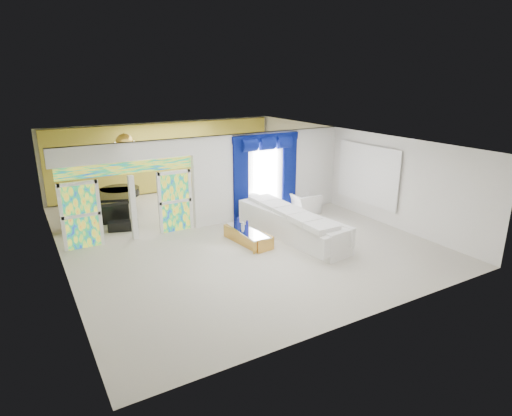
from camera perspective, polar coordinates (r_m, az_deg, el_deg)
floor at (r=13.85m, az=-3.57°, el=-3.24°), size 12.00×12.00×0.00m
dividing_wall at (r=15.27m, az=1.87°, el=4.62°), size 5.70×0.18×3.00m
dividing_header at (r=13.13m, az=-17.09°, el=7.20°), size 4.30×0.18×0.55m
stained_panel_left at (r=13.29m, az=-22.39°, el=-0.92°), size 0.95×0.04×2.00m
stained_panel_right at (r=13.90m, az=-10.77°, el=0.89°), size 0.95×0.04×2.00m
stained_transom at (r=13.21m, az=-16.91°, el=5.18°), size 4.00×0.05×0.35m
window_pane at (r=15.07m, az=1.26°, el=4.26°), size 1.00×0.02×2.30m
blue_drape_left at (r=14.57m, az=-2.05°, el=3.59°), size 0.55×0.10×2.80m
blue_drape_right at (r=15.59m, az=4.46°, el=4.46°), size 0.55×0.10×2.80m
blue_pelmet at (r=14.79m, az=1.35°, el=9.41°), size 2.60×0.12×0.25m
wall_mirror at (r=15.43m, az=14.73°, el=4.38°), size 0.04×2.70×1.90m
gold_curtains at (r=18.75m, az=-11.85°, el=6.66°), size 9.70×0.12×2.90m
white_sofa at (r=13.27m, az=4.64°, el=-2.35°), size 1.44×4.34×0.81m
coffee_table at (r=12.91m, az=-1.09°, el=-3.85°), size 0.81×1.84×0.40m
console_table at (r=15.00m, az=0.73°, el=-0.82°), size 1.12×0.39×0.37m
table_lamp at (r=14.72m, az=-0.27°, el=0.75°), size 0.36×0.36×0.58m
armchair at (r=15.87m, az=6.34°, el=0.74°), size 1.03×1.16×0.71m
grand_piano at (r=16.01m, az=-18.79°, el=0.37°), size 1.80×2.07×0.88m
piano_bench at (r=14.60m, az=-17.36°, el=-2.29°), size 1.00×0.64×0.31m
tv_console at (r=15.01m, az=-23.53°, el=-1.48°), size 0.56×0.51×0.79m
chandelier at (r=15.57m, az=-17.21°, el=8.42°), size 0.60×0.60×0.60m
decanters at (r=13.00m, az=-1.72°, el=-2.27°), size 0.14×0.75×0.29m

